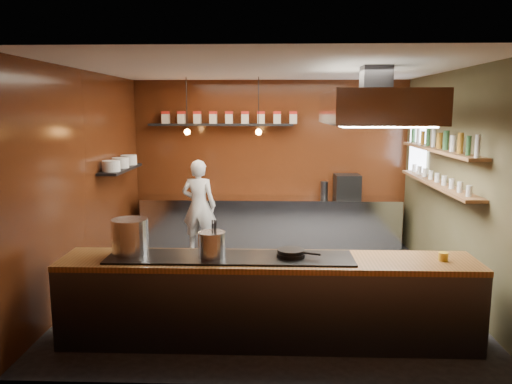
{
  "coord_description": "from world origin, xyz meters",
  "views": [
    {
      "loc": [
        0.06,
        -6.68,
        2.48
      ],
      "look_at": [
        -0.2,
        0.4,
        1.3
      ],
      "focal_mm": 35.0,
      "sensor_mm": 36.0,
      "label": 1
    }
  ],
  "objects_px": {
    "stockpot_small": "(212,245)",
    "chef": "(199,206)",
    "stockpot_large": "(130,236)",
    "extractor_hood": "(375,107)",
    "espresso_machine": "(347,187)"
  },
  "relations": [
    {
      "from": "stockpot_small",
      "to": "espresso_machine",
      "type": "distance_m",
      "value": 4.21
    },
    {
      "from": "extractor_hood",
      "to": "stockpot_large",
      "type": "relative_size",
      "value": 5.14
    },
    {
      "from": "extractor_hood",
      "to": "espresso_machine",
      "type": "distance_m",
      "value": 2.86
    },
    {
      "from": "stockpot_small",
      "to": "chef",
      "type": "xyz_separation_m",
      "value": [
        -0.66,
        3.44,
        -0.26
      ]
    },
    {
      "from": "stockpot_small",
      "to": "espresso_machine",
      "type": "bearing_deg",
      "value": 62.41
    },
    {
      "from": "stockpot_small",
      "to": "chef",
      "type": "height_order",
      "value": "chef"
    },
    {
      "from": "stockpot_large",
      "to": "chef",
      "type": "relative_size",
      "value": 0.24
    },
    {
      "from": "stockpot_small",
      "to": "chef",
      "type": "distance_m",
      "value": 3.51
    },
    {
      "from": "extractor_hood",
      "to": "stockpot_small",
      "type": "height_order",
      "value": "extractor_hood"
    },
    {
      "from": "stockpot_small",
      "to": "espresso_machine",
      "type": "height_order",
      "value": "espresso_machine"
    },
    {
      "from": "extractor_hood",
      "to": "chef",
      "type": "xyz_separation_m",
      "value": [
        -2.55,
        2.21,
        -1.69
      ]
    },
    {
      "from": "extractor_hood",
      "to": "espresso_machine",
      "type": "relative_size",
      "value": 4.56
    },
    {
      "from": "extractor_hood",
      "to": "espresso_machine",
      "type": "height_order",
      "value": "extractor_hood"
    },
    {
      "from": "chef",
      "to": "stockpot_small",
      "type": "bearing_deg",
      "value": 108.06
    },
    {
      "from": "extractor_hood",
      "to": "stockpot_large",
      "type": "bearing_deg",
      "value": -157.89
    }
  ]
}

